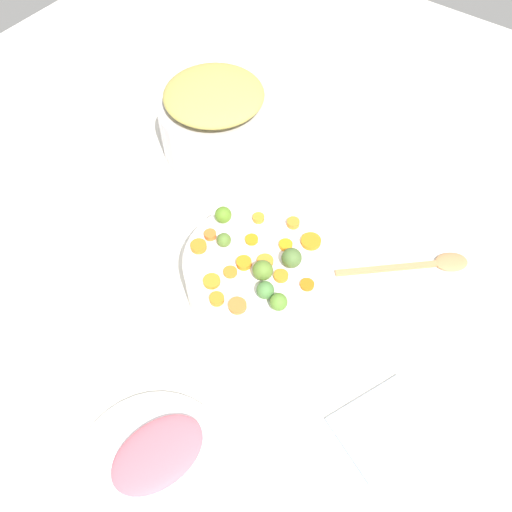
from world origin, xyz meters
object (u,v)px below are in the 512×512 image
Objects in this scene: metal_pot at (216,126)px; wooden_spoon at (429,264)px; serving_bowl_carrots at (256,275)px; ham_plate at (153,471)px.

metal_pot reaches higher than wooden_spoon.
serving_bowl_carrots is at bearing 135.37° from wooden_spoon.
wooden_spoon and ham_plate have the same top height.
wooden_spoon is at bearing -44.63° from serving_bowl_carrots.
ham_plate is at bearing 164.12° from wooden_spoon.
wooden_spoon is at bearing -15.88° from ham_plate.
serving_bowl_carrots is 0.38m from wooden_spoon.
ham_plate is (-0.40, -0.07, -0.05)m from serving_bowl_carrots.
metal_pot is at bearing 88.15° from wooden_spoon.
serving_bowl_carrots reaches higher than wooden_spoon.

